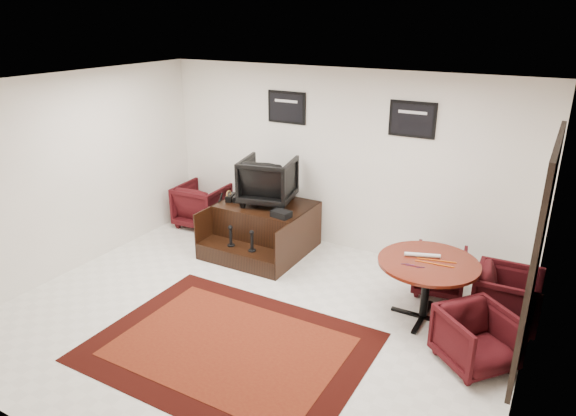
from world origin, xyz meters
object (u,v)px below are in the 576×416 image
object	(u,v)px
shine_chair	(268,178)
armchair_side	(202,203)
shine_podium	(264,229)
table_chair_back	(440,269)
table_chair_corner	(477,336)
meeting_table	(428,268)
table_chair_window	(508,295)

from	to	relation	value
shine_chair	armchair_side	size ratio (longest dim) A/B	0.98
shine_podium	table_chair_back	size ratio (longest dim) A/B	2.19
armchair_side	table_chair_corner	xyz separation A→B (m)	(4.94, -1.69, -0.06)
meeting_table	table_chair_corner	world-z (taller)	meeting_table
shine_podium	shine_chair	world-z (taller)	shine_chair
shine_chair	meeting_table	bearing A→B (deg)	149.54
armchair_side	table_chair_corner	size ratio (longest dim) A/B	1.16
shine_podium	table_chair_corner	size ratio (longest dim) A/B	2.06
table_chair_window	shine_podium	bearing A→B (deg)	81.99
shine_podium	table_chair_corner	bearing A→B (deg)	-21.59
armchair_side	table_chair_back	bearing A→B (deg)	172.11
shine_chair	table_chair_corner	distance (m)	3.88
table_chair_back	shine_podium	bearing A→B (deg)	-9.15
meeting_table	table_chair_corner	xyz separation A→B (m)	(0.71, -0.62, -0.33)
shine_chair	shine_podium	bearing A→B (deg)	77.58
table_chair_window	armchair_side	bearing A→B (deg)	80.17
shine_podium	shine_chair	bearing A→B (deg)	90.00
shine_podium	table_chair_window	distance (m)	3.67
shine_podium	table_chair_corner	world-z (taller)	shine_podium
armchair_side	table_chair_window	distance (m)	5.16
shine_podium	armchair_side	xyz separation A→B (m)	(-1.47, 0.32, 0.08)
shine_podium	meeting_table	world-z (taller)	meeting_table
shine_chair	table_chair_corner	size ratio (longest dim) A/B	1.13
meeting_table	table_chair_window	distance (m)	1.01
table_chair_back	meeting_table	bearing A→B (deg)	81.54
shine_chair	armchair_side	bearing A→B (deg)	-19.05
table_chair_back	table_chair_corner	size ratio (longest dim) A/B	0.94
meeting_table	table_chair_back	xyz separation A→B (m)	(-0.01, 0.77, -0.35)
table_chair_corner	armchair_side	bearing A→B (deg)	111.41
table_chair_corner	shine_podium	bearing A→B (deg)	108.72
shine_podium	meeting_table	bearing A→B (deg)	-15.26
shine_chair	armchair_side	distance (m)	1.64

